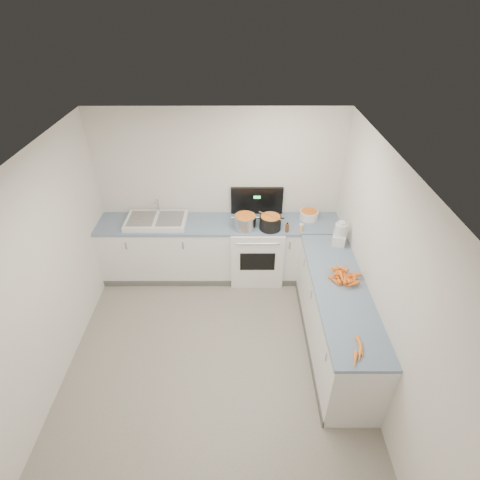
{
  "coord_description": "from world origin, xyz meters",
  "views": [
    {
      "loc": [
        0.29,
        -2.87,
        3.79
      ],
      "look_at": [
        0.3,
        1.1,
        1.05
      ],
      "focal_mm": 28.0,
      "sensor_mm": 36.0,
      "label": 1
    }
  ],
  "objects_px": {
    "stove": "(256,249)",
    "mixing_bowl": "(309,215)",
    "black_pot": "(270,223)",
    "sink": "(156,220)",
    "food_processor": "(340,234)",
    "steel_pot": "(245,223)",
    "extract_bottle": "(287,228)",
    "spice_jar": "(301,228)"
  },
  "relations": [
    {
      "from": "extract_bottle",
      "to": "mixing_bowl",
      "type": "bearing_deg",
      "value": 44.91
    },
    {
      "from": "black_pot",
      "to": "mixing_bowl",
      "type": "distance_m",
      "value": 0.64
    },
    {
      "from": "black_pot",
      "to": "extract_bottle",
      "type": "xyz_separation_m",
      "value": [
        0.23,
        -0.08,
        -0.03
      ]
    },
    {
      "from": "stove",
      "to": "sink",
      "type": "bearing_deg",
      "value": 179.38
    },
    {
      "from": "stove",
      "to": "mixing_bowl",
      "type": "height_order",
      "value": "stove"
    },
    {
      "from": "black_pot",
      "to": "spice_jar",
      "type": "xyz_separation_m",
      "value": [
        0.43,
        -0.07,
        -0.04
      ]
    },
    {
      "from": "sink",
      "to": "food_processor",
      "type": "xyz_separation_m",
      "value": [
        2.5,
        -0.52,
        0.11
      ]
    },
    {
      "from": "black_pot",
      "to": "extract_bottle",
      "type": "height_order",
      "value": "black_pot"
    },
    {
      "from": "steel_pot",
      "to": "food_processor",
      "type": "xyz_separation_m",
      "value": [
        1.23,
        -0.37,
        0.05
      ]
    },
    {
      "from": "sink",
      "to": "extract_bottle",
      "type": "relative_size",
      "value": 6.88
    },
    {
      "from": "stove",
      "to": "mixing_bowl",
      "type": "bearing_deg",
      "value": 9.68
    },
    {
      "from": "steel_pot",
      "to": "food_processor",
      "type": "distance_m",
      "value": 1.28
    },
    {
      "from": "steel_pot",
      "to": "black_pot",
      "type": "relative_size",
      "value": 1.02
    },
    {
      "from": "stove",
      "to": "steel_pot",
      "type": "xyz_separation_m",
      "value": [
        -0.18,
        -0.13,
        0.56
      ]
    },
    {
      "from": "stove",
      "to": "black_pot",
      "type": "height_order",
      "value": "stove"
    },
    {
      "from": "stove",
      "to": "spice_jar",
      "type": "relative_size",
      "value": 14.31
    },
    {
      "from": "stove",
      "to": "black_pot",
      "type": "relative_size",
      "value": 4.5
    },
    {
      "from": "food_processor",
      "to": "mixing_bowl",
      "type": "bearing_deg",
      "value": 114.91
    },
    {
      "from": "sink",
      "to": "food_processor",
      "type": "relative_size",
      "value": 2.58
    },
    {
      "from": "mixing_bowl",
      "to": "spice_jar",
      "type": "xyz_separation_m",
      "value": [
        -0.16,
        -0.33,
        -0.01
      ]
    },
    {
      "from": "stove",
      "to": "extract_bottle",
      "type": "height_order",
      "value": "stove"
    },
    {
      "from": "sink",
      "to": "mixing_bowl",
      "type": "height_order",
      "value": "sink"
    },
    {
      "from": "spice_jar",
      "to": "black_pot",
      "type": "bearing_deg",
      "value": 171.19
    },
    {
      "from": "stove",
      "to": "food_processor",
      "type": "xyz_separation_m",
      "value": [
        1.05,
        -0.51,
        0.61
      ]
    },
    {
      "from": "sink",
      "to": "spice_jar",
      "type": "height_order",
      "value": "sink"
    },
    {
      "from": "steel_pot",
      "to": "black_pot",
      "type": "bearing_deg",
      "value": -1.24
    },
    {
      "from": "stove",
      "to": "black_pot",
      "type": "bearing_deg",
      "value": -39.06
    },
    {
      "from": "spice_jar",
      "to": "sink",
      "type": "bearing_deg",
      "value": 173.83
    },
    {
      "from": "food_processor",
      "to": "steel_pot",
      "type": "bearing_deg",
      "value": 163.02
    },
    {
      "from": "sink",
      "to": "black_pot",
      "type": "xyz_separation_m",
      "value": [
        1.62,
        -0.16,
        0.05
      ]
    },
    {
      "from": "stove",
      "to": "steel_pot",
      "type": "relative_size",
      "value": 4.43
    },
    {
      "from": "black_pot",
      "to": "extract_bottle",
      "type": "bearing_deg",
      "value": -20.32
    },
    {
      "from": "black_pot",
      "to": "food_processor",
      "type": "height_order",
      "value": "food_processor"
    },
    {
      "from": "extract_bottle",
      "to": "food_processor",
      "type": "height_order",
      "value": "food_processor"
    },
    {
      "from": "food_processor",
      "to": "black_pot",
      "type": "bearing_deg",
      "value": 157.29
    },
    {
      "from": "mixing_bowl",
      "to": "extract_bottle",
      "type": "distance_m",
      "value": 0.5
    },
    {
      "from": "black_pot",
      "to": "mixing_bowl",
      "type": "relative_size",
      "value": 1.12
    },
    {
      "from": "spice_jar",
      "to": "food_processor",
      "type": "bearing_deg",
      "value": -33.66
    },
    {
      "from": "mixing_bowl",
      "to": "extract_bottle",
      "type": "height_order",
      "value": "same"
    },
    {
      "from": "mixing_bowl",
      "to": "extract_bottle",
      "type": "relative_size",
      "value": 2.16
    },
    {
      "from": "extract_bottle",
      "to": "food_processor",
      "type": "bearing_deg",
      "value": -23.53
    },
    {
      "from": "black_pot",
      "to": "mixing_bowl",
      "type": "xyz_separation_m",
      "value": [
        0.58,
        0.27,
        -0.03
      ]
    }
  ]
}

